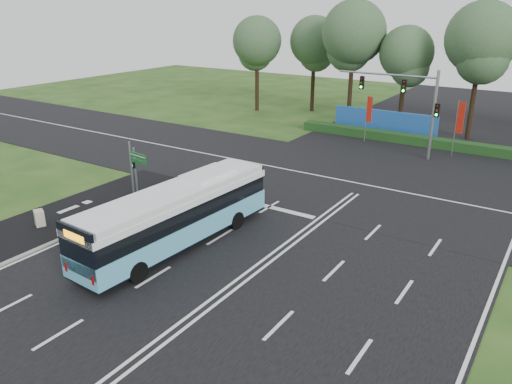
% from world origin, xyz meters
% --- Properties ---
extents(ground, '(120.00, 120.00, 0.00)m').
position_xyz_m(ground, '(0.00, 0.00, 0.00)').
color(ground, '#204416').
rests_on(ground, ground).
extents(road_main, '(20.00, 120.00, 0.04)m').
position_xyz_m(road_main, '(0.00, 0.00, 0.02)').
color(road_main, black).
rests_on(road_main, ground).
extents(road_cross, '(120.00, 14.00, 0.05)m').
position_xyz_m(road_cross, '(0.00, 12.00, 0.03)').
color(road_cross, black).
rests_on(road_cross, ground).
extents(bike_path, '(5.00, 18.00, 0.06)m').
position_xyz_m(bike_path, '(-12.50, -3.00, 0.03)').
color(bike_path, black).
rests_on(bike_path, ground).
extents(kerb_strip, '(0.25, 18.00, 0.12)m').
position_xyz_m(kerb_strip, '(-10.10, -3.00, 0.06)').
color(kerb_strip, gray).
rests_on(kerb_strip, ground).
extents(city_bus, '(3.09, 11.81, 3.36)m').
position_xyz_m(city_bus, '(-4.52, -1.88, 1.69)').
color(city_bus, '#56A9C8').
rests_on(city_bus, ground).
extents(pedestrian_signal, '(0.29, 0.41, 3.36)m').
position_xyz_m(pedestrian_signal, '(-11.08, 1.61, 1.83)').
color(pedestrian_signal, gray).
rests_on(pedestrian_signal, ground).
extents(street_sign, '(1.56, 0.30, 4.02)m').
position_xyz_m(street_sign, '(-10.14, 0.75, 2.53)').
color(street_sign, gray).
rests_on(street_sign, ground).
extents(utility_cabinet, '(0.72, 0.68, 0.96)m').
position_xyz_m(utility_cabinet, '(-12.54, -4.32, 0.48)').
color(utility_cabinet, beige).
rests_on(utility_cabinet, ground).
extents(banner_flag_left, '(0.59, 0.25, 4.19)m').
position_xyz_m(banner_flag_left, '(-4.13, 22.91, 2.75)').
color(banner_flag_left, gray).
rests_on(banner_flag_left, ground).
extents(banner_flag_mid, '(0.63, 0.31, 4.60)m').
position_xyz_m(banner_flag_mid, '(3.60, 22.25, 3.00)').
color(banner_flag_mid, gray).
rests_on(banner_flag_mid, ground).
extents(traffic_light_gantry, '(8.41, 0.28, 7.00)m').
position_xyz_m(traffic_light_gantry, '(0.21, 20.50, 4.66)').
color(traffic_light_gantry, gray).
rests_on(traffic_light_gantry, ground).
extents(hedge, '(22.00, 1.20, 0.80)m').
position_xyz_m(hedge, '(0.00, 24.50, 0.40)').
color(hedge, '#173C15').
rests_on(hedge, ground).
extents(blue_hoarding, '(10.00, 0.30, 2.20)m').
position_xyz_m(blue_hoarding, '(-4.00, 27.00, 1.10)').
color(blue_hoarding, '#1D51A2').
rests_on(blue_hoarding, ground).
extents(eucalyptus_row, '(53.51, 9.70, 12.90)m').
position_xyz_m(eucalyptus_row, '(4.34, 30.71, 8.57)').
color(eucalyptus_row, black).
rests_on(eucalyptus_row, ground).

